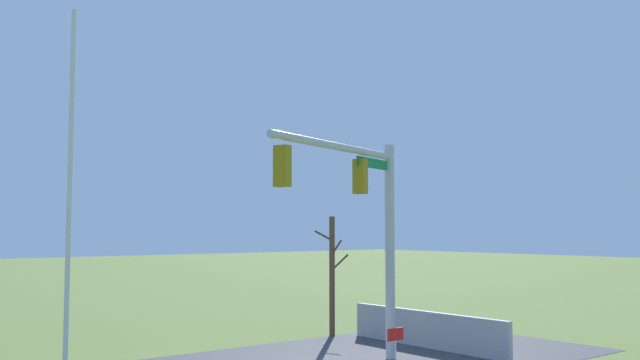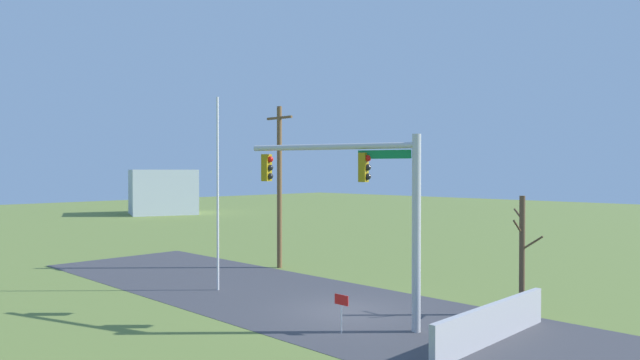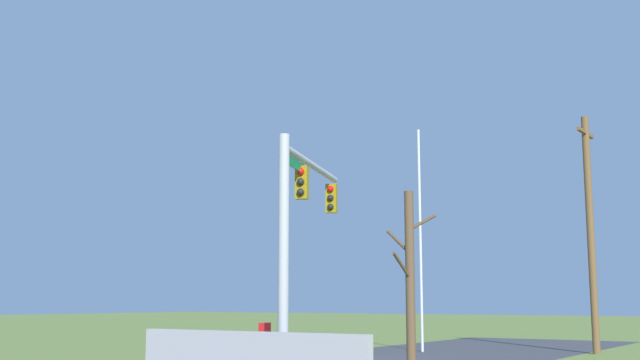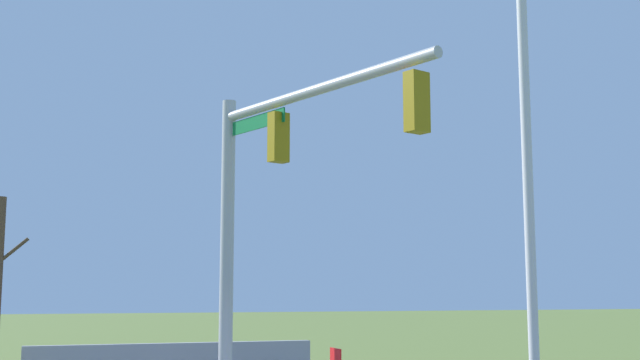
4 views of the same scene
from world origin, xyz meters
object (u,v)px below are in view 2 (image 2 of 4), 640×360
flagpole (218,194)px  distant_building (163,192)px  bare_tree (522,254)px  signal_mast (369,194)px  open_sign (341,305)px  utility_pole (279,184)px

flagpole → distant_building: (-40.26, 20.55, -1.50)m
distant_building → bare_tree: bearing=-174.1°
signal_mast → flagpole: flagpole is taller
open_sign → signal_mast: bearing=87.0°
bare_tree → signal_mast: bearing=-120.9°
flagpole → utility_pole: bearing=112.9°
open_sign → bare_tree: bearing=64.1°
utility_pole → bare_tree: bearing=-1.8°
bare_tree → distant_building: size_ratio=0.58×
utility_pole → open_sign: utility_pole is taller
bare_tree → open_sign: bare_tree is taller
utility_pole → open_sign: 12.84m
flagpole → open_sign: 8.76m
utility_pole → bare_tree: utility_pole is taller
signal_mast → utility_pole: 11.78m
signal_mast → distant_building: (-48.41, 20.34, -1.72)m
bare_tree → open_sign: size_ratio=3.46×
signal_mast → utility_pole: utility_pole is taller
bare_tree → distant_building: (-51.35, 15.42, 0.45)m
utility_pole → open_sign: (10.43, -6.62, -3.50)m
flagpole → open_sign: size_ratio=6.75×
signal_mast → flagpole: 8.15m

